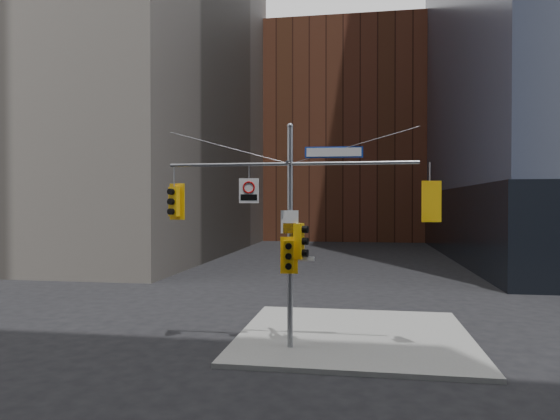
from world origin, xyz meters
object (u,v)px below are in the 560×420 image
(traffic_light_east_arm, at_px, (430,201))
(regulatory_sign_arm, at_px, (249,190))
(signal_assembly, at_px, (290,214))
(traffic_light_west_arm, at_px, (174,202))
(traffic_light_pole_side, at_px, (300,241))
(street_sign_blade, at_px, (334,152))
(traffic_light_pole_front, at_px, (289,256))

(traffic_light_east_arm, relative_size, regulatory_sign_arm, 1.56)
(signal_assembly, xyz_separation_m, traffic_light_west_arm, (-3.88, 0.01, 0.38))
(traffic_light_pole_side, distance_m, street_sign_blade, 3.00)
(traffic_light_west_arm, distance_m, street_sign_blade, 5.49)
(traffic_light_west_arm, xyz_separation_m, traffic_light_pole_front, (3.88, -0.28, -1.70))
(regulatory_sign_arm, bearing_deg, traffic_light_pole_side, -7.19)
(street_sign_blade, relative_size, regulatory_sign_arm, 2.27)
(traffic_light_east_arm, distance_m, traffic_light_pole_side, 4.17)
(traffic_light_pole_front, distance_m, street_sign_blade, 3.55)
(traffic_light_pole_front, height_order, street_sign_blade, street_sign_blade)
(signal_assembly, xyz_separation_m, street_sign_blade, (1.39, 0.00, 1.93))
(traffic_light_east_arm, bearing_deg, street_sign_blade, -10.92)
(traffic_light_pole_front, relative_size, street_sign_blade, 0.64)
(traffic_light_east_arm, bearing_deg, traffic_light_west_arm, -10.96)
(traffic_light_east_arm, distance_m, traffic_light_pole_front, 4.63)
(signal_assembly, height_order, traffic_light_west_arm, signal_assembly)
(traffic_light_pole_side, xyz_separation_m, traffic_light_pole_front, (-0.33, -0.27, -0.44))
(traffic_light_west_arm, bearing_deg, street_sign_blade, 13.76)
(traffic_light_pole_front, bearing_deg, traffic_light_east_arm, -1.48)
(traffic_light_east_arm, height_order, regulatory_sign_arm, regulatory_sign_arm)
(signal_assembly, height_order, regulatory_sign_arm, signal_assembly)
(traffic_light_east_arm, distance_m, regulatory_sign_arm, 5.65)
(traffic_light_pole_side, height_order, regulatory_sign_arm, regulatory_sign_arm)
(traffic_light_east_arm, height_order, traffic_light_pole_front, traffic_light_east_arm)
(traffic_light_pole_side, bearing_deg, regulatory_sign_arm, 101.19)
(street_sign_blade, distance_m, regulatory_sign_arm, 2.97)
(signal_assembly, xyz_separation_m, traffic_light_pole_side, (0.33, -0.00, -0.88))
(traffic_light_east_arm, relative_size, traffic_light_pole_side, 1.11)
(traffic_light_pole_side, bearing_deg, traffic_light_pole_front, 139.66)
(regulatory_sign_arm, bearing_deg, traffic_light_east_arm, -7.62)
(signal_assembly, distance_m, traffic_light_pole_side, 0.93)
(traffic_light_pole_front, bearing_deg, traffic_light_west_arm, 170.82)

